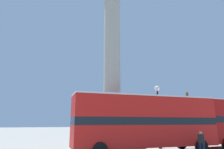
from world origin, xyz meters
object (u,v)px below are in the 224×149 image
Objects in this scene: monument_column at (112,79)px; equestrian_statue at (190,127)px; street_lamp at (158,107)px; bus_b at (146,121)px; pedestrian_near_lamp at (201,142)px.

monument_column is 13.25m from equestrian_statue.
equestrian_statue is 1.12× the size of street_lamp.
street_lamp is at bearing 41.03° from bus_b.
pedestrian_near_lamp is at bearing -81.91° from street_lamp.
street_lamp is at bearing -32.32° from monument_column.
monument_column is at bearing -147.57° from equestrian_statue.
bus_b reaches higher than pedestrian_near_lamp.
bus_b is 7.10× the size of pedestrian_near_lamp.
bus_b is 1.82× the size of equestrian_statue.
monument_column reaches higher than pedestrian_near_lamp.
monument_column reaches higher than street_lamp.
equestrian_statue is 12.37m from pedestrian_near_lamp.
monument_column is 1.58× the size of bus_b.
equestrian_statue reaches higher than street_lamp.
monument_column is at bearing 147.68° from street_lamp.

